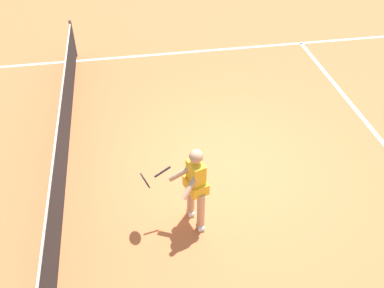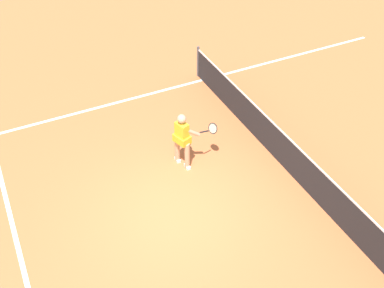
# 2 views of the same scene
# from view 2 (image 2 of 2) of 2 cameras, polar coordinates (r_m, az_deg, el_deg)

# --- Properties ---
(ground_plane) EXTENTS (28.20, 28.20, 0.00)m
(ground_plane) POSITION_cam_2_polar(r_m,az_deg,el_deg) (10.75, -2.33, -8.37)
(ground_plane) COLOR #C66638
(service_line_marking) EXTENTS (9.45, 0.10, 0.01)m
(service_line_marking) POSITION_cam_2_polar(r_m,az_deg,el_deg) (10.41, -19.94, -13.92)
(service_line_marking) COLOR white
(service_line_marking) RESTS_ON ground
(sideline_left_marking) EXTENTS (0.10, 19.69, 0.01)m
(sideline_left_marking) POSITION_cam_2_polar(r_m,az_deg,el_deg) (14.16, -10.21, 4.72)
(sideline_left_marking) COLOR white
(sideline_left_marking) RESTS_ON ground
(court_net) EXTENTS (10.13, 0.08, 1.04)m
(court_net) POSITION_cam_2_polar(r_m,az_deg,el_deg) (11.63, 11.89, -1.51)
(court_net) COLOR #4C4C51
(court_net) RESTS_ON ground
(tennis_player) EXTENTS (0.65, 1.08, 1.55)m
(tennis_player) POSITION_cam_2_polar(r_m,az_deg,el_deg) (11.36, -1.09, 0.74)
(tennis_player) COLOR tan
(tennis_player) RESTS_ON ground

